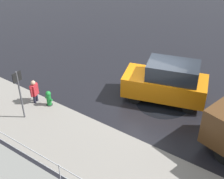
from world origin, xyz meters
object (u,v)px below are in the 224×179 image
fire_hydrant (49,99)px  pedestrian (34,90)px  sign_post (19,89)px  moving_hatchback (167,82)px

fire_hydrant → pedestrian: pedestrian is taller
pedestrian → sign_post: sign_post is taller
moving_hatchback → pedestrian: bearing=36.6°
moving_hatchback → fire_hydrant: (4.32, 3.57, -0.63)m
fire_hydrant → sign_post: (0.26, 1.32, 1.18)m
pedestrian → sign_post: (-0.46, 1.14, 0.90)m
moving_hatchback → fire_hydrant: size_ratio=5.27×
moving_hatchback → pedestrian: size_ratio=3.47×
fire_hydrant → sign_post: bearing=78.7°
moving_hatchback → sign_post: sign_post is taller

